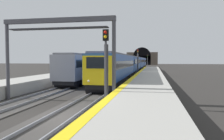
{
  "coord_description": "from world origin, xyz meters",
  "views": [
    {
      "loc": [
        -11.0,
        -4.88,
        3.2
      ],
      "look_at": [
        15.27,
        0.19,
        1.93
      ],
      "focal_mm": 34.84,
      "sensor_mm": 36.0,
      "label": 1
    }
  ],
  "objects_px": {
    "train_adjacent_platform": "(113,64)",
    "overhead_signal_gantry": "(58,37)",
    "railway_signal_near": "(106,62)",
    "railway_signal_mid": "(138,60)",
    "railway_signal_far": "(148,59)",
    "train_main_approaching": "(136,63)"
  },
  "relations": [
    {
      "from": "train_adjacent_platform",
      "to": "railway_signal_mid",
      "type": "height_order",
      "value": "railway_signal_mid"
    },
    {
      "from": "train_adjacent_platform",
      "to": "railway_signal_far",
      "type": "relative_size",
      "value": 10.32
    },
    {
      "from": "train_adjacent_platform",
      "to": "railway_signal_far",
      "type": "height_order",
      "value": "railway_signal_far"
    },
    {
      "from": "railway_signal_near",
      "to": "overhead_signal_gantry",
      "type": "distance_m",
      "value": 4.75
    },
    {
      "from": "railway_signal_far",
      "to": "overhead_signal_gantry",
      "type": "height_order",
      "value": "overhead_signal_gantry"
    },
    {
      "from": "railway_signal_near",
      "to": "overhead_signal_gantry",
      "type": "height_order",
      "value": "overhead_signal_gantry"
    },
    {
      "from": "train_adjacent_platform",
      "to": "railway_signal_near",
      "type": "xyz_separation_m",
      "value": [
        -36.52,
        -6.46,
        0.78
      ]
    },
    {
      "from": "train_adjacent_platform",
      "to": "railway_signal_far",
      "type": "distance_m",
      "value": 60.38
    },
    {
      "from": "train_main_approaching",
      "to": "train_adjacent_platform",
      "type": "xyz_separation_m",
      "value": [
        -9.79,
        4.72,
        -0.01
      ]
    },
    {
      "from": "railway_signal_near",
      "to": "overhead_signal_gantry",
      "type": "bearing_deg",
      "value": -110.22
    },
    {
      "from": "train_adjacent_platform",
      "to": "overhead_signal_gantry",
      "type": "xyz_separation_m",
      "value": [
        -35.01,
        -2.36,
        2.64
      ]
    },
    {
      "from": "railway_signal_far",
      "to": "railway_signal_mid",
      "type": "bearing_deg",
      "value": 0.0
    },
    {
      "from": "train_main_approaching",
      "to": "overhead_signal_gantry",
      "type": "distance_m",
      "value": 44.94
    },
    {
      "from": "railway_signal_near",
      "to": "railway_signal_far",
      "type": "height_order",
      "value": "railway_signal_far"
    },
    {
      "from": "train_main_approaching",
      "to": "railway_signal_near",
      "type": "relative_size",
      "value": 16.19
    },
    {
      "from": "railway_signal_mid",
      "to": "overhead_signal_gantry",
      "type": "relative_size",
      "value": 0.58
    },
    {
      "from": "train_main_approaching",
      "to": "train_adjacent_platform",
      "type": "relative_size",
      "value": 1.43
    },
    {
      "from": "train_main_approaching",
      "to": "railway_signal_far",
      "type": "height_order",
      "value": "railway_signal_far"
    },
    {
      "from": "railway_signal_mid",
      "to": "overhead_signal_gantry",
      "type": "height_order",
      "value": "overhead_signal_gantry"
    },
    {
      "from": "train_main_approaching",
      "to": "railway_signal_near",
      "type": "xyz_separation_m",
      "value": [
        -46.31,
        -1.74,
        0.78
      ]
    },
    {
      "from": "railway_signal_near",
      "to": "railway_signal_mid",
      "type": "relative_size",
      "value": 0.99
    },
    {
      "from": "overhead_signal_gantry",
      "to": "railway_signal_far",
      "type": "bearing_deg",
      "value": -2.47
    }
  ]
}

